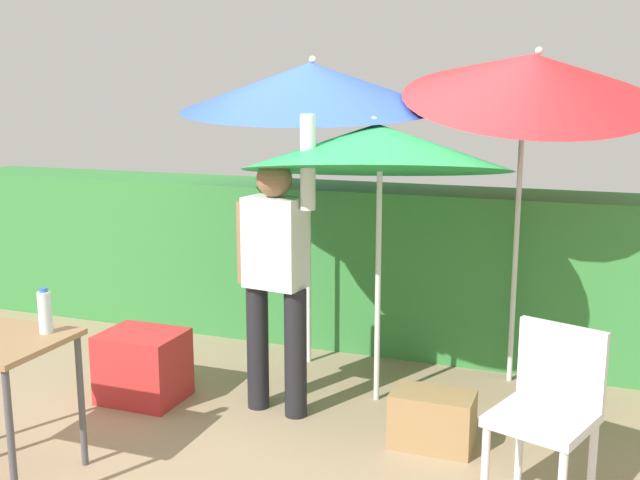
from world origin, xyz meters
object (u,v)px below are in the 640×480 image
Objects in this scene: umbrella_yellow at (310,86)px; crate_cardboard at (432,420)px; chair_plastic at (549,405)px; person_vendor at (275,269)px; umbrella_orange at (377,148)px; umbrella_rainbow at (531,76)px; bottle_water at (45,312)px; cooler_box at (143,366)px.

umbrella_yellow is 2.44m from crate_cardboard.
umbrella_yellow is at bearing 141.42° from chair_plastic.
person_vendor is (0.12, -0.91, -1.11)m from umbrella_yellow.
crate_cardboard is at bearing -46.06° from umbrella_orange.
chair_plastic reaches higher than crate_cardboard.
umbrella_rainbow is 3.32m from bottle_water.
cooler_box is at bearing -159.39° from umbrella_orange.
umbrella_orange is (-0.85, -0.67, -0.44)m from umbrella_rainbow.
umbrella_rainbow is 3.18m from cooler_box.
umbrella_orange is 3.78× the size of cooler_box.
umbrella_orange is at bearing 37.29° from person_vendor.
umbrella_rainbow reaches higher than crate_cardboard.
crate_cardboard is (1.93, 0.01, -0.07)m from cooler_box.
umbrella_orange is at bearing 48.47° from bottle_water.
chair_plastic is 2.59m from bottle_water.
umbrella_yellow is 1.44m from person_vendor.
person_vendor is 1.15m from cooler_box.
umbrella_rainbow reaches higher than umbrella_yellow.
umbrella_rainbow is at bearing 5.93° from umbrella_yellow.
person_vendor is 3.63× the size of cooler_box.
umbrella_rainbow is at bearing 74.23° from crate_cardboard.
umbrella_orange reaches higher than crate_cardboard.
chair_plastic is (1.80, -1.44, -1.53)m from umbrella_yellow.
person_vendor is at bearing -82.36° from umbrella_yellow.
umbrella_rainbow reaches higher than cooler_box.
umbrella_rainbow is 2.27m from chair_plastic.
umbrella_yellow is (-1.49, -0.15, -0.06)m from umbrella_rainbow.
umbrella_orange is 1.67m from crate_cardboard.
bottle_water is (-0.69, -2.02, -1.16)m from umbrella_yellow.
umbrella_yellow is 9.65× the size of bottle_water.
chair_plastic is (1.68, -0.53, -0.42)m from person_vendor.
umbrella_yellow is 2.24m from cooler_box.
crate_cardboard is (0.51, -0.53, -1.50)m from umbrella_orange.
cooler_box is at bearing -171.28° from person_vendor.
umbrella_yellow reaches higher than chair_plastic.
person_vendor is 1.29m from crate_cardboard.
person_vendor is 2.11× the size of chair_plastic.
umbrella_orange is at bearing -38.62° from umbrella_yellow.
bottle_water is (-2.18, -2.18, -1.22)m from umbrella_rainbow.
crate_cardboard is (1.15, -1.04, -1.88)m from umbrella_yellow.
person_vendor reaches higher than chair_plastic.
umbrella_yellow is 1.23× the size of person_vendor.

